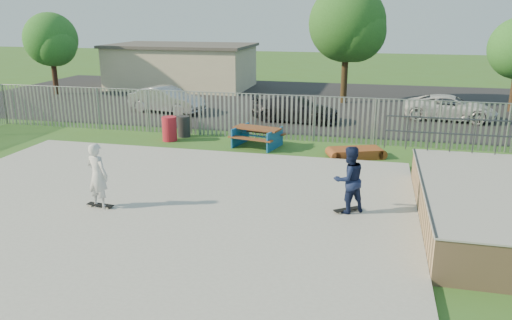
% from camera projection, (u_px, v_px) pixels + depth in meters
% --- Properties ---
extents(ground, '(120.00, 120.00, 0.00)m').
position_uv_depth(ground, '(149.00, 210.00, 14.36)').
color(ground, '#3A6322').
rests_on(ground, ground).
extents(concrete_slab, '(15.00, 12.00, 0.15)m').
position_uv_depth(concrete_slab, '(149.00, 207.00, 14.34)').
color(concrete_slab, '#9C9C97').
rests_on(concrete_slab, ground).
extents(quarter_pipe, '(5.50, 7.05, 2.19)m').
position_uv_depth(quarter_pipe, '(499.00, 207.00, 13.06)').
color(quarter_pipe, tan).
rests_on(quarter_pipe, ground).
extents(fence, '(26.04, 16.02, 2.00)m').
position_uv_depth(fence, '(227.00, 140.00, 18.13)').
color(fence, gray).
rests_on(fence, ground).
extents(picnic_table, '(2.28, 2.02, 0.83)m').
position_uv_depth(picnic_table, '(257.00, 137.00, 20.99)').
color(picnic_table, brown).
rests_on(picnic_table, ground).
extents(funbox, '(2.07, 1.54, 0.37)m').
position_uv_depth(funbox, '(356.00, 153.00, 19.44)').
color(funbox, brown).
rests_on(funbox, ground).
extents(trash_bin_red, '(0.64, 0.64, 1.07)m').
position_uv_depth(trash_bin_red, '(169.00, 129.00, 21.91)').
color(trash_bin_red, '#A81928').
rests_on(trash_bin_red, ground).
extents(trash_bin_grey, '(0.57, 0.57, 0.95)m').
position_uv_depth(trash_bin_grey, '(184.00, 126.00, 22.64)').
color(trash_bin_grey, black).
rests_on(trash_bin_grey, ground).
extents(parking_lot, '(40.00, 18.00, 0.02)m').
position_uv_depth(parking_lot, '(276.00, 100.00, 32.07)').
color(parking_lot, black).
rests_on(parking_lot, ground).
extents(car_silver, '(4.59, 2.42, 1.44)m').
position_uv_depth(car_silver, '(167.00, 100.00, 28.02)').
color(car_silver, '#AAAAAF').
rests_on(car_silver, parking_lot).
extents(car_dark, '(4.70, 2.25, 1.32)m').
position_uv_depth(car_dark, '(296.00, 109.00, 25.72)').
color(car_dark, black).
rests_on(car_dark, parking_lot).
extents(car_white, '(4.81, 2.63, 1.28)m').
position_uv_depth(car_white, '(450.00, 108.00, 26.09)').
color(car_white, silver).
rests_on(car_white, parking_lot).
extents(building, '(10.40, 6.40, 3.20)m').
position_uv_depth(building, '(182.00, 66.00, 37.12)').
color(building, beige).
rests_on(building, ground).
extents(tree_left, '(3.55, 3.55, 5.48)m').
position_uv_depth(tree_left, '(51.00, 40.00, 33.42)').
color(tree_left, '#3B2317').
rests_on(tree_left, ground).
extents(tree_mid, '(4.62, 4.62, 7.12)m').
position_uv_depth(tree_mid, '(347.00, 24.00, 29.90)').
color(tree_mid, '#3A2B17').
rests_on(tree_mid, ground).
extents(skateboard_a, '(0.77, 0.63, 0.08)m').
position_uv_depth(skateboard_a, '(347.00, 210.00, 13.83)').
color(skateboard_a, black).
rests_on(skateboard_a, concrete_slab).
extents(skateboard_b, '(0.82, 0.27, 0.08)m').
position_uv_depth(skateboard_b, '(100.00, 206.00, 14.15)').
color(skateboard_b, black).
rests_on(skateboard_b, concrete_slab).
extents(skater_navy, '(1.15, 1.10, 1.87)m').
position_uv_depth(skater_navy, '(349.00, 180.00, 13.57)').
color(skater_navy, '#141D3F').
rests_on(skater_navy, concrete_slab).
extents(skater_white, '(0.78, 0.61, 1.87)m').
position_uv_depth(skater_white, '(98.00, 176.00, 13.90)').
color(skater_white, silver).
rests_on(skater_white, concrete_slab).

